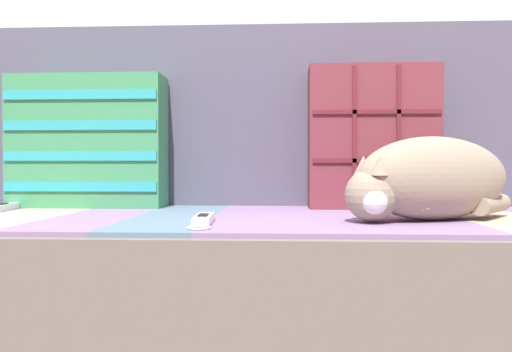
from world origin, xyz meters
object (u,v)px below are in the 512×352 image
couch (256,294)px  game_remote_far (203,220)px  sleeping_cat (427,181)px  throw_pillow_striped (88,142)px  game_remote_near (2,208)px  throw_pillow_quilted (372,138)px

couch → game_remote_far: size_ratio=9.32×
sleeping_cat → throw_pillow_striped: bearing=159.7°
couch → throw_pillow_striped: 0.69m
throw_pillow_striped → game_remote_near: 0.31m
throw_pillow_striped → throw_pillow_quilted: bearing=0.0°
sleeping_cat → game_remote_near: 1.13m
game_remote_far → throw_pillow_quilted: bearing=45.2°
game_remote_near → game_remote_far: (0.61, -0.29, 0.00)m
couch → game_remote_near: 0.75m
couch → game_remote_far: 0.34m
game_remote_near → game_remote_far: same height
throw_pillow_quilted → game_remote_far: throw_pillow_quilted is taller
throw_pillow_quilted → sleeping_cat: (0.06, -0.34, -0.12)m
throw_pillow_striped → sleeping_cat: 0.99m
throw_pillow_quilted → throw_pillow_striped: bearing=-180.0°
sleeping_cat → game_remote_far: bearing=-168.9°
throw_pillow_quilted → throw_pillow_striped: size_ratio=0.90×
throw_pillow_quilted → couch: bearing=-148.8°
throw_pillow_quilted → sleeping_cat: throw_pillow_quilted is taller
sleeping_cat → game_remote_near: (-1.11, 0.20, -0.08)m
throw_pillow_striped → sleeping_cat: size_ratio=1.08×
game_remote_far → couch: bearing=67.1°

